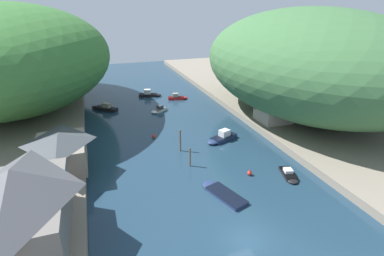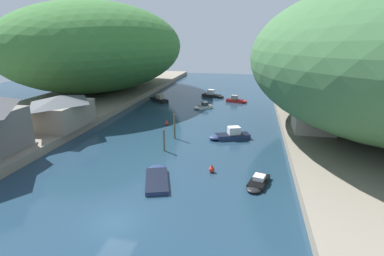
% 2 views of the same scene
% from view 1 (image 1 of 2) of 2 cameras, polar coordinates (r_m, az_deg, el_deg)
% --- Properties ---
extents(water_surface, '(130.00, 130.00, 0.00)m').
position_cam_1_polar(water_surface, '(54.89, -4.73, 0.25)').
color(water_surface, '#1E384C').
rests_on(water_surface, ground).
extents(left_bank, '(22.00, 120.00, 1.09)m').
position_cam_1_polar(left_bank, '(54.97, -31.24, -2.54)').
color(left_bank, gray).
rests_on(left_bank, ground).
extents(right_bank, '(22.00, 120.00, 1.09)m').
position_cam_1_polar(right_bank, '(65.12, 17.40, 3.45)').
color(right_bank, gray).
rests_on(right_bank, ground).
extents(hillside_left, '(37.56, 52.58, 20.16)m').
position_cam_1_polar(hillside_left, '(70.11, -31.18, 11.58)').
color(hillside_left, '#387033').
rests_on(hillside_left, left_bank).
extents(hillside_right, '(34.57, 48.40, 19.36)m').
position_cam_1_polar(hillside_right, '(60.58, 21.38, 11.59)').
color(hillside_right, '#3D6B3D').
rests_on(hillside_right, right_bank).
extents(waterfront_building, '(8.09, 12.76, 7.39)m').
position_cam_1_polar(waterfront_building, '(30.44, -30.19, -12.67)').
color(waterfront_building, slate).
rests_on(waterfront_building, left_bank).
extents(boathouse_shed, '(6.64, 9.01, 4.53)m').
position_cam_1_polar(boathouse_shed, '(42.33, -23.79, -3.82)').
color(boathouse_shed, gray).
rests_on(boathouse_shed, left_bank).
extents(right_bank_cottage, '(5.68, 5.54, 4.73)m').
position_cam_1_polar(right_bank_cottage, '(55.57, 15.33, 3.69)').
color(right_bank_cottage, '#B2A899').
rests_on(right_bank_cottage, right_bank).
extents(boat_yellow_tender, '(5.58, 3.17, 1.75)m').
position_cam_1_polar(boat_yellow_tender, '(73.19, -7.99, 6.36)').
color(boat_yellow_tender, black).
rests_on(boat_yellow_tender, water_surface).
extents(boat_moored_right, '(5.98, 3.77, 1.70)m').
position_cam_1_polar(boat_moored_right, '(49.32, 5.63, -1.85)').
color(boat_moored_right, navy).
rests_on(boat_moored_right, water_surface).
extents(boat_mid_channel, '(2.48, 4.26, 0.84)m').
position_cam_1_polar(boat_mid_channel, '(41.42, 18.01, -8.48)').
color(boat_mid_channel, black).
rests_on(boat_mid_channel, water_surface).
extents(boat_small_dinghy, '(4.74, 2.28, 1.48)m').
position_cam_1_polar(boat_small_dinghy, '(70.38, -2.71, 5.83)').
color(boat_small_dinghy, red).
rests_on(boat_small_dinghy, water_surface).
extents(boat_red_skiff, '(4.01, 6.80, 0.39)m').
position_cam_1_polar(boat_red_skiff, '(36.46, 5.69, -12.14)').
color(boat_red_skiff, navy).
rests_on(boat_red_skiff, water_surface).
extents(boat_near_quay, '(3.92, 3.39, 1.24)m').
position_cam_1_polar(boat_near_quay, '(62.57, -6.39, 3.45)').
color(boat_near_quay, white).
rests_on(boat_near_quay, water_surface).
extents(boat_far_upstream, '(5.64, 5.26, 1.61)m').
position_cam_1_polar(boat_far_upstream, '(65.73, -16.45, 3.70)').
color(boat_far_upstream, black).
rests_on(boat_far_upstream, water_surface).
extents(mooring_post_second, '(0.23, 0.23, 2.82)m').
position_cam_1_polar(mooring_post_second, '(41.27, -0.39, -5.52)').
color(mooring_post_second, brown).
rests_on(mooring_post_second, water_surface).
extents(mooring_post_middle, '(0.26, 0.26, 3.52)m').
position_cam_1_polar(mooring_post_middle, '(45.24, -2.26, -2.35)').
color(mooring_post_middle, brown).
rests_on(mooring_post_middle, water_surface).
extents(channel_buoy_near, '(0.60, 0.60, 0.91)m').
position_cam_1_polar(channel_buoy_near, '(40.40, 10.91, -8.39)').
color(channel_buoy_near, red).
rests_on(channel_buoy_near, water_surface).
extents(channel_buoy_far, '(0.56, 0.56, 0.84)m').
position_cam_1_polar(channel_buoy_far, '(50.49, -7.32, -1.55)').
color(channel_buoy_far, red).
rests_on(channel_buoy_far, water_surface).
extents(person_on_quay, '(0.32, 0.43, 1.69)m').
position_cam_1_polar(person_on_quay, '(29.15, -23.42, -20.06)').
color(person_on_quay, '#282D3D').
rests_on(person_on_quay, left_bank).
extents(person_by_boathouse, '(0.26, 0.40, 1.69)m').
position_cam_1_polar(person_by_boathouse, '(30.57, -23.36, -17.74)').
color(person_by_boathouse, '#282D3D').
rests_on(person_by_boathouse, left_bank).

